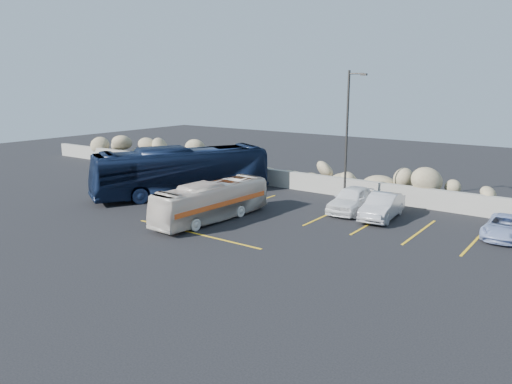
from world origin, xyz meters
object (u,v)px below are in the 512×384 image
Objects in this scene: vintage_bus at (212,201)px; car_a at (352,199)px; car_b at (382,206)px; car_d at (505,227)px; lamppost at (348,135)px; tour_coach at (181,171)px.

car_a is (5.37, 6.11, -0.31)m from vintage_bus.
vintage_bus is at bearing -134.56° from car_a.
car_d is at bearing -2.81° from car_b.
car_b is (1.99, -0.38, -0.05)m from car_a.
lamppost reaches higher than vintage_bus.
tour_coach is 2.67× the size of car_a.
tour_coach is 3.03× the size of car_d.
lamppost is at bearing 47.78° from tour_coach.
lamppost is 1.07× the size of vintage_bus.
vintage_bus is 1.74× the size of car_a.
car_a is 8.12m from car_d.
lamppost is 1.93× the size of car_b.
car_a is (10.90, 2.72, -0.87)m from tour_coach.
car_b reaches higher than car_d.
lamppost is at bearing 151.39° from car_b.
lamppost is at bearing 131.29° from car_a.
lamppost reaches higher than car_a.
car_d is at bearing -6.22° from lamppost.
tour_coach is (-10.07, -3.56, -2.69)m from lamppost.
car_a is at bearing 52.34° from vintage_bus.
vintage_bus is (-4.54, -6.96, -3.25)m from lamppost.
tour_coach reaches higher than car_a.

